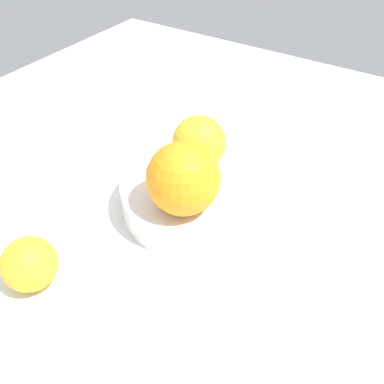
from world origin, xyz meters
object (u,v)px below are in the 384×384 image
at_px(fruit_bowl, 192,195).
at_px(orange_loose_0, 30,264).
at_px(orange_in_bowl_1, 183,179).
at_px(orange_in_bowl_0, 199,143).

bearing_deg(fruit_bowl, orange_loose_0, -112.32).
relative_size(orange_in_bowl_1, orange_loose_0, 1.40).
height_order(fruit_bowl, orange_in_bowl_0, orange_in_bowl_0).
bearing_deg(orange_in_bowl_0, fruit_bowl, -71.69).
bearing_deg(fruit_bowl, orange_in_bowl_0, 108.31).
xyz_separation_m(fruit_bowl, orange_loose_0, (-0.08, -0.20, 0.01)).
distance_m(fruit_bowl, orange_loose_0, 0.22).
xyz_separation_m(fruit_bowl, orange_in_bowl_1, (0.02, -0.05, 0.07)).
bearing_deg(orange_in_bowl_0, orange_in_bowl_1, -69.88).
relative_size(fruit_bowl, orange_in_bowl_1, 2.15).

